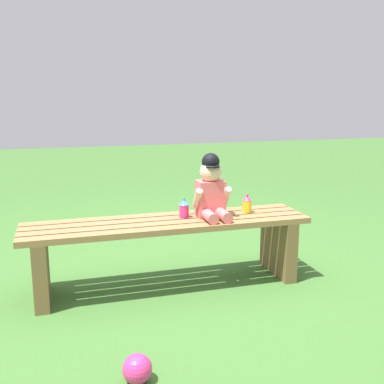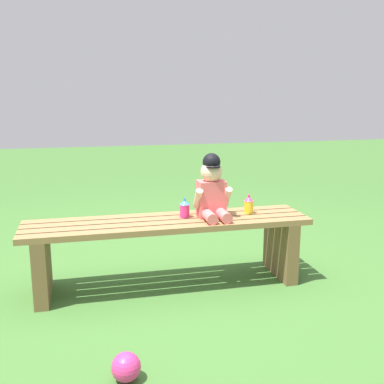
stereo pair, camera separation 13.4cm
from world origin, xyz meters
TOP-DOWN VIEW (x-y plane):
  - ground_plane at (0.00, 0.00)m, footprint 16.00×16.00m
  - park_bench at (0.00, 0.00)m, footprint 1.76×0.40m
  - child_figure at (0.28, 0.00)m, footprint 0.23×0.27m
  - sippy_cup_left at (0.11, 0.04)m, footprint 0.06×0.06m
  - sippy_cup_right at (0.54, 0.04)m, footprint 0.06×0.06m
  - toy_ball at (-0.36, -0.94)m, footprint 0.13×0.13m

SIDE VIEW (x-z plane):
  - ground_plane at x=0.00m, z-range 0.00..0.00m
  - toy_ball at x=-0.36m, z-range 0.00..0.13m
  - park_bench at x=0.00m, z-range 0.08..0.51m
  - sippy_cup_left at x=0.11m, z-range 0.43..0.55m
  - sippy_cup_right at x=0.54m, z-range 0.43..0.55m
  - child_figure at x=0.28m, z-range 0.41..0.81m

